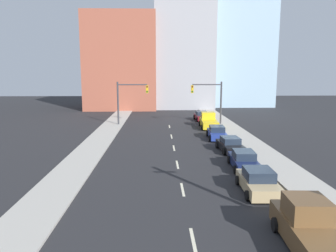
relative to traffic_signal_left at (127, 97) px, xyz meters
The scene contains 20 objects.
sidewalk_left 7.13m from the traffic_signal_left, 110.63° to the left, with size 2.98×94.17×0.14m.
sidewalk_right 15.49m from the traffic_signal_left, 21.91° to the left, with size 2.98×94.17×0.14m.
lane_stripe_at_9m 33.19m from the traffic_signal_left, 79.68° to the right, with size 0.16×2.40×0.01m, color beige.
lane_stripe_at_16m 26.92m from the traffic_signal_left, 77.20° to the right, with size 0.16×2.40×0.01m, color beige.
lane_stripe_at_21m 21.48m from the traffic_signal_left, 73.77° to the right, with size 0.16×2.40×0.01m, color beige.
lane_stripe_at_27m 16.05m from the traffic_signal_left, 67.71° to the right, with size 0.16×2.40×0.01m, color beige.
lane_stripe_at_33m 11.08m from the traffic_signal_left, 55.26° to the right, with size 0.16×2.40×0.01m, color beige.
lane_stripe_at_40m 7.24m from the traffic_signal_left, 13.30° to the right, with size 0.16×2.40×0.01m, color beige.
building_brick_left 25.13m from the traffic_signal_left, 97.09° to the left, with size 14.00×16.00×18.84m.
building_office_center 31.12m from the traffic_signal_left, 71.13° to the left, with size 12.00×20.00×24.82m.
building_glass_right 42.56m from the traffic_signal_left, 55.00° to the left, with size 13.00×20.00×39.72m.
traffic_signal_left is the anchor object (origin of this frame).
traffic_signal_right 11.98m from the traffic_signal_left, ahead, with size 4.38×0.35×6.09m.
pickup_truck_brown 35.25m from the traffic_signal_left, 72.24° to the right, with size 2.45×6.20×2.05m.
sedan_tan 28.79m from the traffic_signal_left, 68.34° to the right, with size 2.28×4.41×1.48m.
sedan_navy 24.31m from the traffic_signal_left, 62.86° to the right, with size 2.21×4.62×1.38m.
sedan_black 19.69m from the traffic_signal_left, 54.95° to the right, with size 2.25×4.45×1.36m.
sedan_blue 15.13m from the traffic_signal_left, 42.18° to the right, with size 2.25×4.87×1.45m.
pickup_truck_yellow 11.83m from the traffic_signal_left, 12.03° to the right, with size 2.47×5.74×2.01m.
sedan_maroon 12.32m from the traffic_signal_left, 20.93° to the left, with size 2.27×4.38×1.43m.
Camera 1 is at (-1.52, -4.33, 7.35)m, focal length 35.00 mm.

